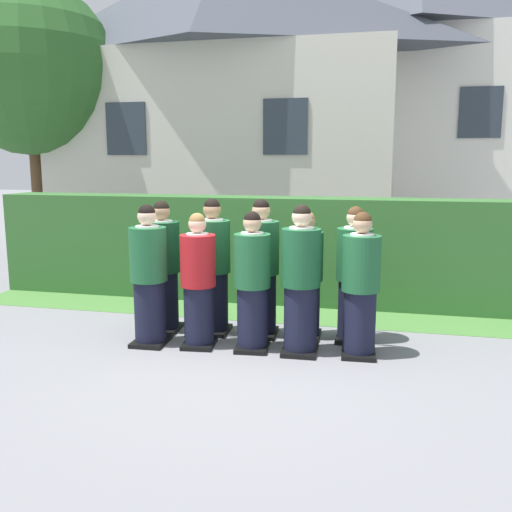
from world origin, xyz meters
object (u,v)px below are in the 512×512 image
object	(u,v)px
student_in_red_blazer	(198,284)
student_front_row_3	(301,283)
student_rear_row_2	(261,271)
student_rear_row_0	(163,270)
student_rear_row_4	(354,278)
student_front_row_2	(252,285)
student_rear_row_1	(213,270)
student_rear_row_3	(306,278)
student_front_row_0	(149,279)
student_front_row_4	(360,288)

from	to	relation	value
student_in_red_blazer	student_front_row_3	bearing A→B (deg)	1.72
student_rear_row_2	student_rear_row_0	bearing A→B (deg)	-175.63
student_in_red_blazer	student_rear_row_4	bearing A→B (deg)	19.17
student_front_row_3	student_rear_row_2	xyz separation A→B (m)	(-0.58, 0.54, 0.01)
student_in_red_blazer	student_front_row_2	size ratio (longest dim) A/B	0.98
student_rear_row_1	student_rear_row_3	world-z (taller)	student_rear_row_1
student_front_row_3	student_rear_row_1	bearing A→B (deg)	156.96
student_in_red_blazer	student_front_row_0	bearing A→B (deg)	-174.56
student_rear_row_0	student_rear_row_3	size ratio (longest dim) A/B	1.07
student_rear_row_2	student_front_row_2	bearing A→B (deg)	-87.50
student_front_row_0	student_front_row_2	bearing A→B (deg)	3.98
student_in_red_blazer	student_front_row_4	distance (m)	1.85
student_rear_row_1	student_rear_row_4	bearing A→B (deg)	2.20
student_front_row_2	student_rear_row_0	bearing A→B (deg)	160.60
student_front_row_2	student_rear_row_3	bearing A→B (deg)	47.83
student_front_row_4	student_rear_row_0	distance (m)	2.51
student_front_row_4	student_rear_row_4	world-z (taller)	student_rear_row_4
student_front_row_0	student_rear_row_1	xyz separation A→B (m)	(0.60, 0.60, 0.02)
student_rear_row_1	student_rear_row_2	world-z (taller)	student_rear_row_2
student_rear_row_2	student_front_row_0	bearing A→B (deg)	-152.46
student_rear_row_1	student_in_red_blazer	bearing A→B (deg)	-90.84
student_front_row_4	student_rear_row_1	world-z (taller)	student_rear_row_1
student_in_red_blazer	student_rear_row_3	xyz separation A→B (m)	(1.17, 0.62, -0.01)
student_rear_row_1	student_rear_row_3	size ratio (longest dim) A/B	1.09
student_rear_row_1	student_rear_row_2	bearing A→B (deg)	2.95
student_front_row_4	student_rear_row_2	bearing A→B (deg)	158.97
student_rear_row_2	student_in_red_blazer	bearing A→B (deg)	-137.07
student_rear_row_2	student_front_row_3	bearing A→B (deg)	-42.75
student_front_row_3	student_rear_row_3	size ratio (longest dim) A/B	1.08
student_front_row_4	student_in_red_blazer	bearing A→B (deg)	-177.00
student_front_row_4	student_rear_row_1	xyz separation A→B (m)	(-1.84, 0.44, 0.04)
student_front_row_4	student_rear_row_0	bearing A→B (deg)	171.30
student_front_row_3	student_rear_row_3	bearing A→B (deg)	92.05
student_rear_row_4	student_front_row_3	bearing A→B (deg)	-134.01
student_front_row_2	student_front_row_0	bearing A→B (deg)	-176.02
student_front_row_4	student_front_row_0	bearing A→B (deg)	-176.41
student_front_row_0	student_rear_row_3	distance (m)	1.89
student_front_row_3	student_rear_row_0	xyz separation A→B (m)	(-1.83, 0.44, -0.01)
student_front_row_0	student_front_row_4	size ratio (longest dim) A/B	1.03
student_front_row_4	student_rear_row_0	size ratio (longest dim) A/B	0.97
student_in_red_blazer	student_front_row_4	xyz separation A→B (m)	(1.85, 0.10, 0.02)
student_front_row_4	student_rear_row_3	world-z (taller)	student_front_row_4
student_front_row_0	student_rear_row_4	bearing A→B (deg)	15.86
student_front_row_4	student_rear_row_1	distance (m)	1.89
student_rear_row_0	student_front_row_4	bearing A→B (deg)	-8.70
student_rear_row_1	student_rear_row_2	size ratio (longest dim) A/B	1.00
student_in_red_blazer	student_rear_row_4	world-z (taller)	student_rear_row_4
student_in_red_blazer	student_rear_row_1	distance (m)	0.54
student_front_row_0	student_rear_row_3	xyz separation A→B (m)	(1.76, 0.68, -0.05)
student_front_row_2	student_in_red_blazer	bearing A→B (deg)	-177.38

